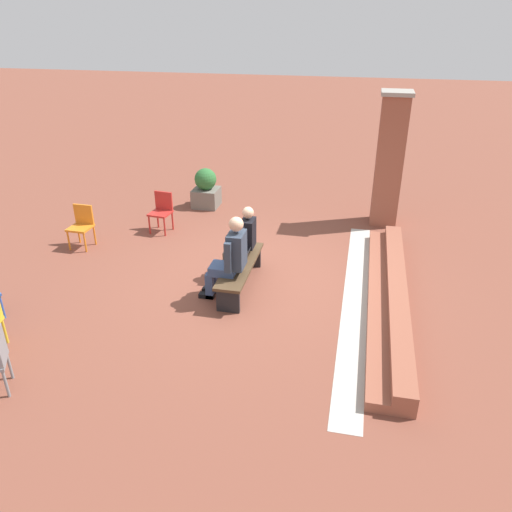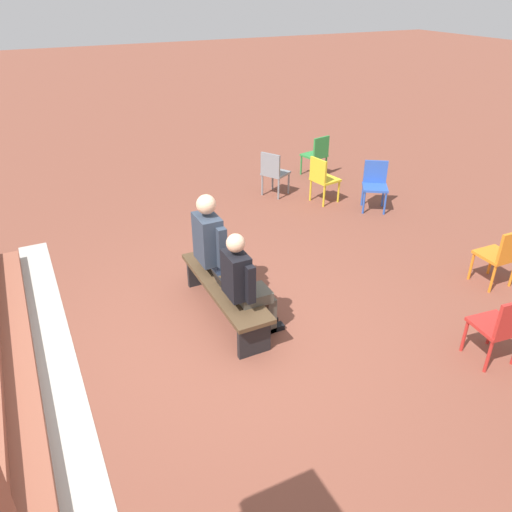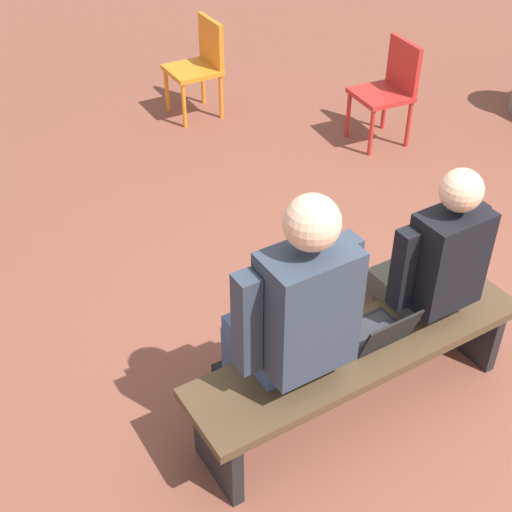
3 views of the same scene
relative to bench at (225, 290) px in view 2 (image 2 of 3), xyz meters
The scene contains 12 objects.
ground_plane 0.55m from the bench, 157.97° to the left, with size 60.00×60.00×0.00m, color brown.
concrete_strip 1.99m from the bench, 90.00° to the left, with size 5.97×0.40×0.01m, color #B7B2A8.
bench is the anchor object (origin of this frame).
person_student 0.57m from the bench, behind, with size 0.52×0.65×1.31m.
person_adult 0.55m from the bench, 11.29° to the right, with size 0.60×0.76×1.44m.
laptop 0.17m from the bench, behind, with size 0.32×0.29×0.21m.
plastic_chair_by_pillar 4.07m from the bench, 63.19° to the right, with size 0.58×0.58×0.84m.
plastic_chair_far_left 3.91m from the bench, 36.46° to the right, with size 0.57×0.57×0.84m.
plastic_chair_mid_courtyard 3.61m from the bench, 105.43° to the right, with size 0.43×0.43×0.84m.
plastic_chair_far_right 5.18m from the bench, 44.35° to the right, with size 0.50×0.50×0.84m.
plastic_chair_foreground 3.02m from the bench, 132.52° to the right, with size 0.46×0.46×0.84m.
plastic_chair_near_bench_right 3.85m from the bench, 50.11° to the right, with size 0.48×0.48×0.84m.
Camera 2 is at (-4.24, 1.70, 3.58)m, focal length 35.00 mm.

